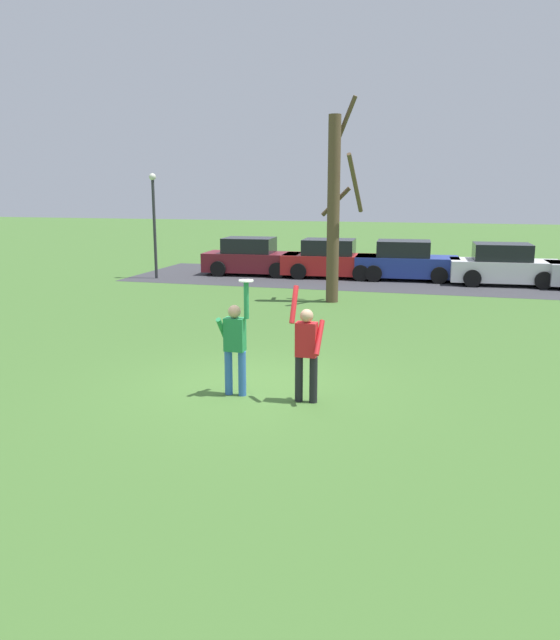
{
  "coord_description": "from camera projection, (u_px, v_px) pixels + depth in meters",
  "views": [
    {
      "loc": [
        3.45,
        -10.74,
        3.66
      ],
      "look_at": [
        0.43,
        0.16,
        1.29
      ],
      "focal_mm": 35.32,
      "sensor_mm": 36.0,
      "label": 1
    }
  ],
  "objects": [
    {
      "name": "ground_plane",
      "position": [
        256.0,
        388.0,
        11.78
      ],
      "size": [
        120.0,
        120.0,
        0.0
      ],
      "primitive_type": "plane",
      "color": "#426B2D"
    },
    {
      "name": "person_catcher",
      "position": [
        235.0,
        342.0,
        11.19
      ],
      "size": [
        0.54,
        0.49,
        2.08
      ],
      "rotation": [
        0.0,
        0.0,
        -0.02
      ],
      "color": "#3366B7",
      "rests_on": "ground_plane"
    },
    {
      "name": "person_defender",
      "position": [
        306.0,
        347.0,
        10.82
      ],
      "size": [
        0.55,
        0.49,
        2.04
      ],
      "rotation": [
        0.0,
        0.0,
        3.12
      ],
      "color": "black",
      "rests_on": "ground_plane"
    },
    {
      "name": "frisbee_disc",
      "position": [
        246.0,
        281.0,
        10.89
      ],
      "size": [
        0.26,
        0.26,
        0.02
      ],
      "primitive_type": "cylinder",
      "color": "white",
      "rests_on": "person_catcher"
    },
    {
      "name": "parked_car_maroon",
      "position": [
        252.0,
        258.0,
        27.12
      ],
      "size": [
        4.2,
        2.23,
        1.59
      ],
      "rotation": [
        0.0,
        0.0,
        0.06
      ],
      "color": "maroon",
      "rests_on": "ground_plane"
    },
    {
      "name": "parked_car_red",
      "position": [
        331.0,
        260.0,
        26.29
      ],
      "size": [
        4.2,
        2.23,
        1.59
      ],
      "rotation": [
        0.0,
        0.0,
        0.06
      ],
      "color": "red",
      "rests_on": "ground_plane"
    },
    {
      "name": "parked_car_blue",
      "position": [
        406.0,
        262.0,
        25.62
      ],
      "size": [
        4.2,
        2.23,
        1.59
      ],
      "rotation": [
        0.0,
        0.0,
        0.06
      ],
      "color": "#233893",
      "rests_on": "ground_plane"
    },
    {
      "name": "parked_car_white",
      "position": [
        504.0,
        266.0,
        24.26
      ],
      "size": [
        4.2,
        2.23,
        1.59
      ],
      "rotation": [
        0.0,
        0.0,
        0.06
      ],
      "color": "white",
      "rests_on": "ground_plane"
    },
    {
      "name": "parking_strip",
      "position": [
        412.0,
        281.0,
        25.34
      ],
      "size": [
        23.09,
        6.4,
        0.01
      ],
      "primitive_type": "cube",
      "color": "#38383D",
      "rests_on": "ground_plane"
    },
    {
      "name": "bare_tree_tall",
      "position": [
        335.0,
        206.0,
        20.09
      ],
      "size": [
        1.36,
        1.53,
        6.5
      ],
      "color": "brown",
      "rests_on": "ground_plane"
    },
    {
      "name": "lamppost_by_lot",
      "position": [
        154.0,
        215.0,
        25.61
      ],
      "size": [
        0.28,
        0.28,
        4.26
      ],
      "color": "#2D2D33",
      "rests_on": "ground_plane"
    }
  ]
}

